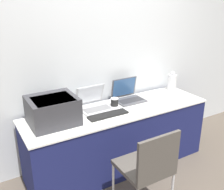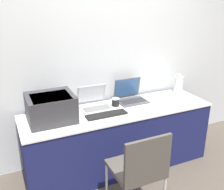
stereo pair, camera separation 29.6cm
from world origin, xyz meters
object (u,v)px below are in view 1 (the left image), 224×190
Objects in this scene: printer at (53,110)px; external_keyboard at (108,115)px; laptop_left at (94,104)px; laptop_right at (128,96)px; coffee_cup at (114,102)px; metal_pitcher at (172,82)px; chair at (148,165)px.

external_keyboard is at bearing -12.89° from printer.
laptop_left is 0.49m from laptop_right.
printer is at bearing -171.51° from laptop_right.
external_keyboard is at bearing -82.22° from laptop_left.
coffee_cup is 0.36× the size of metal_pitcher.
laptop_right is (1.02, 0.15, -0.09)m from printer.
laptop_right reaches higher than chair.
printer is 1.04m from laptop_right.
external_keyboard is at bearing -166.16° from metal_pitcher.
coffee_cup is (0.21, 0.21, 0.04)m from external_keyboard.
coffee_cup is (0.24, -0.06, -0.01)m from laptop_left.
coffee_cup is 0.97m from chair.
chair reaches higher than coffee_cup.
chair is at bearing -139.58° from metal_pitcher.
metal_pitcher reaches higher than chair.
chair is (0.59, -0.83, -0.37)m from printer.
laptop_left is (0.53, 0.14, -0.10)m from printer.
external_keyboard is 0.29m from coffee_cup.
laptop_left is at bearing 93.31° from chair.
laptop_right reaches higher than metal_pitcher.
laptop_left is 3.73× the size of coffee_cup.
metal_pitcher is at bearing 13.84° from external_keyboard.
laptop_right is 0.77× the size of external_keyboard.
laptop_left is 0.27m from external_keyboard.
metal_pitcher is 1.57m from chair.
metal_pitcher reaches higher than laptop_left.
chair is at bearing -54.68° from printer.
laptop_right is (0.48, 0.02, 0.00)m from laptop_left.
coffee_cup is (-0.24, -0.08, -0.01)m from laptop_right.
printer is 1.81× the size of metal_pitcher.
chair is at bearing -101.55° from coffee_cup.
external_keyboard is (0.57, -0.13, -0.14)m from printer.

